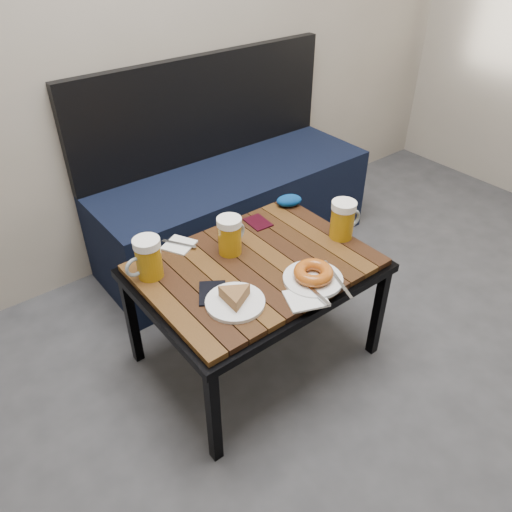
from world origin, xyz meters
TOP-DOWN VIEW (x-y plane):
  - bench at (0.25, 1.76)m, footprint 1.40×0.50m
  - cafe_table at (-0.14, 1.07)m, footprint 0.84×0.62m
  - beer_mug_left at (-0.47, 1.24)m, footprint 0.14×0.09m
  - beer_mug_centre at (-0.17, 1.18)m, footprint 0.14×0.11m
  - beer_mug_right at (0.23, 1.00)m, footprint 0.14×0.10m
  - plate_pie at (-0.33, 0.94)m, footprint 0.19×0.19m
  - plate_bagel at (-0.05, 0.87)m, footprint 0.20×0.26m
  - napkin_left at (-0.30, 1.33)m, footprint 0.14×0.14m
  - napkin_right at (-0.13, 0.81)m, footprint 0.16×0.15m
  - passport_navy at (-0.36, 1.02)m, footprint 0.14×0.15m
  - passport_burgundy at (0.03, 1.28)m, footprint 0.09×0.11m
  - knit_pouch at (0.22, 1.30)m, footprint 0.13×0.11m

SIDE VIEW (x-z plane):
  - bench at x=0.25m, z-range -0.20..0.75m
  - cafe_table at x=-0.14m, z-range 0.19..0.66m
  - passport_burgundy at x=0.03m, z-range 0.47..0.48m
  - passport_navy at x=-0.36m, z-range 0.47..0.48m
  - napkin_left at x=-0.30m, z-range 0.47..0.48m
  - napkin_right at x=-0.13m, z-range 0.47..0.48m
  - plate_pie at x=-0.33m, z-range 0.47..0.52m
  - plate_bagel at x=-0.05m, z-range 0.47..0.52m
  - knit_pouch at x=0.22m, z-range 0.47..0.52m
  - beer_mug_centre at x=-0.17m, z-range 0.47..0.62m
  - beer_mug_left at x=-0.47m, z-range 0.47..0.62m
  - beer_mug_right at x=0.23m, z-range 0.47..0.62m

